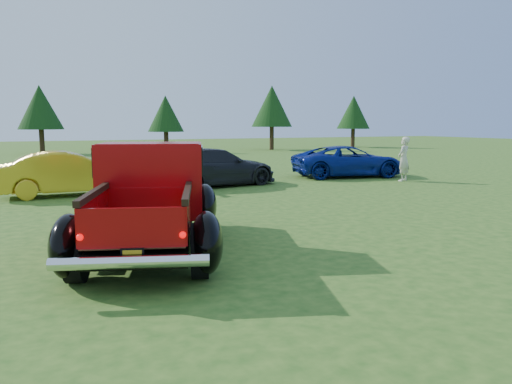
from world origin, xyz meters
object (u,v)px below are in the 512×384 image
Objects in this scene: tree_far_east at (353,112)px; show_car_blue at (348,161)px; tree_mid_left at (40,107)px; pickup_truck at (152,198)px; show_car_yellow at (70,173)px; show_car_grey at (214,167)px; tree_east at (272,106)px; spectator at (404,159)px; tree_mid_right at (166,114)px.

tree_far_east reaches higher than show_car_blue.
tree_mid_left reaches higher than pickup_truck.
show_car_grey is at bearing -87.09° from show_car_yellow.
spectator is at bearing -103.37° from tree_east.
show_car_blue is (-15.50, -21.78, -2.59)m from tree_far_east.
show_car_blue is (11.15, 1.01, -0.04)m from show_car_yellow.
tree_mid_right is 1.05× the size of show_car_yellow.
show_car_yellow is (0.35, -23.29, -2.69)m from tree_mid_left.
tree_east is 1.15× the size of show_car_blue.
pickup_truck reaches higher than show_car_grey.
show_car_yellow is 12.25m from spectator.
show_car_grey is (5.26, -22.93, -2.70)m from tree_mid_left.
show_car_yellow is 0.89× the size of show_car_grey.
tree_mid_left is at bearing 110.38° from pickup_truck.
show_car_grey is at bearing 81.29° from pickup_truck.
tree_mid_left reaches higher than spectator.
show_car_yellow is at bearing 114.95° from pickup_truck.
tree_mid_right is 23.86m from spectator.
tree_east is at bearing -173.66° from tree_far_east.
show_car_yellow is (-26.65, -22.79, -2.55)m from tree_far_east.
tree_mid_left is 9.06m from tree_mid_right.
tree_east is 25.11m from show_car_grey.
tree_east is at bearing -41.97° from show_car_grey.
tree_mid_left reaches higher than show_car_grey.
tree_east is 3.12× the size of spectator.
tree_mid_right is at bearing -110.00° from spectator.
tree_mid_left is 1.06× the size of show_car_grey.
tree_east reaches higher than pickup_truck.
tree_far_east is 35.16m from show_car_yellow.
show_car_blue is 2.72× the size of spectator.
tree_east reaches higher than tree_mid_left.
tree_far_east reaches higher than tree_mid_right.
tree_mid_left reaches higher than tree_mid_right.
spectator is at bearing -81.45° from tree_mid_right.
tree_mid_right reaches higher than spectator.
tree_mid_left is 0.93× the size of tree_east.
pickup_truck is 8.88m from show_car_grey.
pickup_truck is (-16.73, -29.37, -2.75)m from tree_east.
tree_east is (9.00, -0.50, 0.68)m from tree_mid_right.
tree_mid_left is at bearing 38.17° from show_car_blue.
tree_east is 23.81m from spectator.
tree_mid_right is at bearing 93.51° from pickup_truck.
tree_east is 21.98m from show_car_blue.
tree_far_east reaches higher than spectator.
tree_far_east is at bearing 1.59° from tree_mid_right.
show_car_blue is at bearing -125.44° from tree_far_east.
tree_mid_left is 25.22m from show_car_blue.
tree_mid_left is at bearing 178.94° from tree_far_east.
pickup_truck reaches higher than show_car_blue.
spectator is at bearing -113.43° from show_car_grey.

